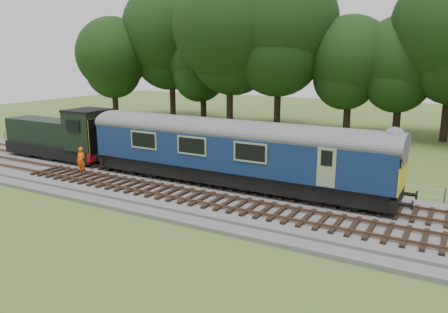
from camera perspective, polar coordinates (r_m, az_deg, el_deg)
The scene contains 9 objects.
ground at distance 22.16m, azimuth 10.35°, elevation -7.27°, with size 120.00×120.00×0.00m, color #486525.
ballast at distance 22.10m, azimuth 10.37°, elevation -6.84°, with size 70.00×7.00×0.35m, color #4C4C4F.
track_north at distance 23.28m, azimuth 11.54°, elevation -5.24°, with size 67.20×2.40×0.21m.
track_south at distance 20.59m, azimuth 8.92°, elevation -7.56°, with size 67.20×2.40×0.21m.
fence at distance 26.25m, azimuth 13.61°, elevation -4.22°, with size 64.00×0.12×1.00m, color #6B6054, non-canonical shape.
tree_line at distance 42.94m, azimuth 20.10°, elevation 1.96°, with size 70.00×8.00×18.00m, color black, non-canonical shape.
dmu_railcar at distance 24.52m, azimuth 1.12°, elevation 1.24°, with size 18.05×2.86×3.88m.
shunter_loco at distance 33.44m, azimuth -20.41°, elevation 2.47°, with size 8.92×2.60×3.38m.
worker at distance 28.75m, azimuth -18.15°, elevation -0.52°, with size 0.63×0.41×1.72m, color #FF570D.
Camera 1 is at (6.60, -19.76, 7.55)m, focal length 35.00 mm.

